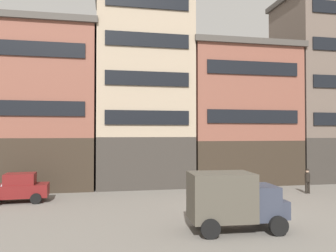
% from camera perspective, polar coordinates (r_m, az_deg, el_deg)
% --- Properties ---
extents(ground_plane, '(120.00, 120.00, 0.00)m').
position_cam_1_polar(ground_plane, '(19.67, 13.04, -14.12)').
color(ground_plane, slate).
extents(building_far_left, '(8.72, 6.90, 13.18)m').
position_cam_1_polar(building_far_left, '(28.65, -20.81, 3.31)').
color(building_far_left, '#33281E').
rests_on(building_far_left, ground_plane).
extents(building_center_left, '(8.25, 6.90, 16.62)m').
position_cam_1_polar(building_center_left, '(28.56, -4.38, 6.74)').
color(building_center_left, '#38332D').
rests_on(building_center_left, ground_plane).
extents(building_center_right, '(9.90, 6.90, 12.23)m').
position_cam_1_polar(building_center_right, '(30.56, 12.10, 2.08)').
color(building_center_right, '#33281E').
rests_on(building_center_right, ground_plane).
extents(building_far_right, '(8.33, 6.90, 17.44)m').
position_cam_1_polar(building_far_right, '(35.14, 25.44, 6.02)').
color(building_far_right, '#38332D').
rests_on(building_far_right, ground_plane).
extents(delivery_truck_near, '(4.43, 2.31, 2.62)m').
position_cam_1_polar(delivery_truck_near, '(15.30, 11.38, -12.41)').
color(delivery_truck_near, '#333847').
rests_on(delivery_truck_near, ground_plane).
extents(sedan_dark, '(3.80, 2.06, 1.83)m').
position_cam_1_polar(sedan_dark, '(23.12, -24.72, -9.78)').
color(sedan_dark, maroon).
rests_on(sedan_dark, ground_plane).
extents(pedestrian_officer, '(0.51, 0.51, 1.79)m').
position_cam_1_polar(pedestrian_officer, '(26.08, 23.19, -8.66)').
color(pedestrian_officer, black).
rests_on(pedestrian_officer, ground_plane).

